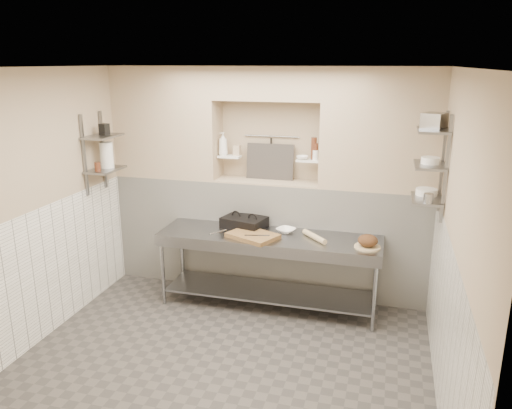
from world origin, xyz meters
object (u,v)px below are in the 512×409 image
(mixing_bowl, at_px, (286,230))
(jug_left, at_px, (107,155))
(cutting_board, at_px, (253,236))
(bread_loaf, at_px, (368,241))
(bottle_soap, at_px, (223,144))
(bowl_alcove, at_px, (302,158))
(rolling_pin, at_px, (314,237))
(panini_press, at_px, (244,223))
(prep_table, at_px, (269,256))

(mixing_bowl, relative_size, jug_left, 0.68)
(cutting_board, xyz_separation_m, bread_loaf, (1.29, 0.02, 0.06))
(bottle_soap, relative_size, bowl_alcove, 2.02)
(rolling_pin, height_order, bread_loaf, bread_loaf)
(rolling_pin, xyz_separation_m, bottle_soap, (-1.26, 0.53, 0.93))
(panini_press, xyz_separation_m, mixing_bowl, (0.52, -0.04, -0.04))
(bowl_alcove, height_order, jug_left, jug_left)
(cutting_board, bearing_deg, bowl_alcove, 56.52)
(mixing_bowl, distance_m, rolling_pin, 0.39)
(cutting_board, relative_size, jug_left, 1.75)
(rolling_pin, height_order, jug_left, jug_left)
(panini_press, distance_m, bottle_soap, 1.03)
(rolling_pin, bearing_deg, cutting_board, -168.91)
(prep_table, relative_size, jug_left, 8.41)
(bread_loaf, relative_size, bowl_alcove, 1.50)
(bottle_soap, relative_size, jug_left, 0.94)
(prep_table, xyz_separation_m, bottle_soap, (-0.73, 0.55, 1.22))
(bottle_soap, bearing_deg, panini_press, -43.16)
(cutting_board, bearing_deg, bread_loaf, 1.01)
(prep_table, height_order, rolling_pin, rolling_pin)
(prep_table, distance_m, rolling_pin, 0.60)
(rolling_pin, bearing_deg, prep_table, -177.70)
(panini_press, bearing_deg, mixing_bowl, 11.07)
(bottle_soap, xyz_separation_m, bowl_alcove, (1.01, -0.01, -0.12))
(panini_press, bearing_deg, jug_left, -155.41)
(prep_table, height_order, bread_loaf, bread_loaf)
(bowl_alcove, distance_m, jug_left, 2.35)
(bread_loaf, distance_m, bowl_alcove, 1.30)
(panini_press, height_order, rolling_pin, panini_press)
(bottle_soap, bearing_deg, prep_table, -37.08)
(mixing_bowl, bearing_deg, panini_press, 176.12)
(prep_table, relative_size, panini_press, 4.54)
(prep_table, height_order, cutting_board, cutting_board)
(cutting_board, relative_size, bottle_soap, 1.86)
(prep_table, xyz_separation_m, cutting_board, (-0.16, -0.11, 0.28))
(cutting_board, bearing_deg, jug_left, 178.86)
(cutting_board, xyz_separation_m, jug_left, (-1.83, 0.04, 0.84))
(rolling_pin, height_order, bottle_soap, bottle_soap)
(prep_table, xyz_separation_m, bowl_alcove, (0.28, 0.54, 1.09))
(prep_table, relative_size, bowl_alcove, 18.06)
(prep_table, distance_m, panini_press, 0.52)
(prep_table, relative_size, mixing_bowl, 12.29)
(rolling_pin, bearing_deg, bottle_soap, 157.16)
(prep_table, xyz_separation_m, panini_press, (-0.36, 0.20, 0.33))
(panini_press, height_order, bowl_alcove, bowl_alcove)
(bread_loaf, xyz_separation_m, bowl_alcove, (-0.85, 0.64, 0.75))
(bread_loaf, bearing_deg, rolling_pin, 169.31)
(prep_table, xyz_separation_m, jug_left, (-1.99, -0.08, 1.12))
(cutting_board, bearing_deg, prep_table, 35.46)
(mixing_bowl, bearing_deg, bowl_alcove, 74.35)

